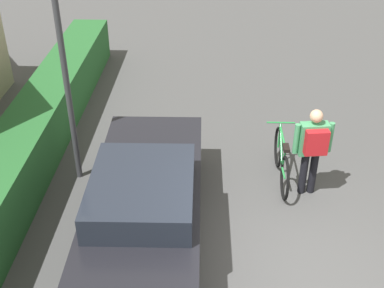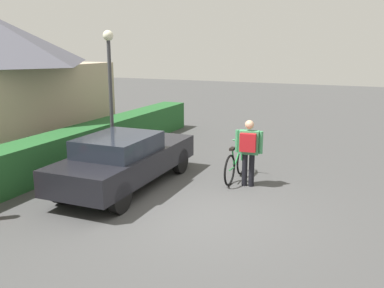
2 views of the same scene
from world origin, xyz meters
name	(u,v)px [view 1 (image 1 of 2)]	position (x,y,z in m)	size (l,w,h in m)	color
ground_plane	(296,278)	(0.00, 0.00, 0.00)	(60.00, 60.00, 0.00)	#424242
parked_car_near	(145,201)	(0.76, 2.17, 0.69)	(4.34, 1.69, 1.30)	black
bicycle	(281,161)	(2.36, -0.02, 0.41)	(1.73, 0.50, 0.91)	black
person_rider	(313,145)	(1.99, -0.44, 0.96)	(0.39, 0.65, 1.60)	black
street_lamp	(62,49)	(2.32, 3.58, 2.42)	(0.28, 0.28, 3.68)	#38383D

